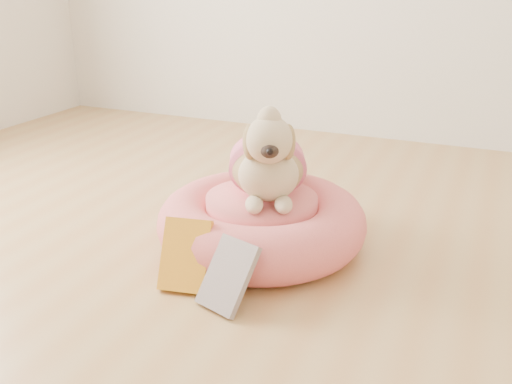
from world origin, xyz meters
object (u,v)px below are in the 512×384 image
at_px(dog, 268,147).
at_px(book_white, 228,275).
at_px(book_yellow, 185,255).
at_px(pet_bed, 262,222).

xyz_separation_m(dog, book_white, (0.05, -0.42, -0.27)).
bearing_deg(book_yellow, pet_bed, 62.35).
xyz_separation_m(book_yellow, book_white, (0.17, -0.04, -0.01)).
distance_m(dog, book_white, 0.50).
distance_m(dog, book_yellow, 0.47).
xyz_separation_m(dog, book_yellow, (-0.12, -0.37, -0.26)).
bearing_deg(dog, book_white, -107.15).
height_order(dog, book_yellow, dog).
xyz_separation_m(pet_bed, dog, (0.01, 0.03, 0.27)).
relative_size(pet_bed, book_yellow, 3.27).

